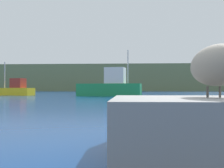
{
  "coord_description": "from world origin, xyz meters",
  "views": [
    {
      "loc": [
        -0.62,
        -3.68,
        0.85
      ],
      "look_at": [
        -2.16,
        23.46,
        1.31
      ],
      "focal_mm": 42.3,
      "sensor_mm": 36.0,
      "label": 1
    }
  ],
  "objects": [
    {
      "name": "ground_plane",
      "position": [
        0.0,
        0.0,
        0.0
      ],
      "size": [
        260.0,
        260.0,
        0.0
      ],
      "primitive_type": "plane",
      "color": "navy"
    },
    {
      "name": "hillside_backdrop",
      "position": [
        0.0,
        81.9,
        4.05
      ],
      "size": [
        140.0,
        17.76,
        8.11
      ],
      "primitive_type": "cube",
      "color": "#6B7A51",
      "rests_on": "ground"
    },
    {
      "name": "pier_dock",
      "position": [
        0.5,
        -0.29,
        0.37
      ],
      "size": [
        2.59,
        2.21,
        0.73
      ],
      "primitive_type": "cube",
      "color": "gray",
      "rests_on": "ground"
    },
    {
      "name": "pelican",
      "position": [
        0.5,
        -0.3,
        1.15
      ],
      "size": [
        0.65,
        1.45,
        0.94
      ],
      "rotation": [
        0.0,
        0.0,
        -1.41
      ],
      "color": "slate",
      "rests_on": "pier_dock"
    },
    {
      "name": "fishing_boat_green",
      "position": [
        -2.42,
        25.45,
        1.1
      ],
      "size": [
        7.27,
        3.09,
        5.04
      ],
      "rotation": [
        0.0,
        0.0,
        -0.16
      ],
      "color": "#1E8C4C",
      "rests_on": "ground"
    },
    {
      "name": "fishing_boat_yellow",
      "position": [
        -14.28,
        27.81,
        0.71
      ],
      "size": [
        5.36,
        3.08,
        4.15
      ],
      "rotation": [
        0.0,
        0.0,
        2.8
      ],
      "color": "yellow",
      "rests_on": "ground"
    }
  ]
}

